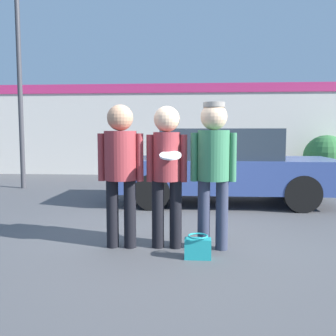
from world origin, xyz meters
TOP-DOWN VIEW (x-y plane):
  - ground_plane at (0.00, 0.00)m, footprint 56.00×56.00m
  - storefront_building at (0.00, 7.77)m, footprint 24.00×0.22m
  - person_left at (-0.65, -0.31)m, footprint 0.56×0.39m
  - person_middle_with_frisbee at (-0.08, -0.29)m, footprint 0.50×0.53m
  - person_right at (0.48, -0.31)m, footprint 0.55×0.38m
  - parked_car_near at (0.80, 2.76)m, footprint 4.37×1.78m
  - street_lamp at (-4.01, 4.48)m, footprint 1.21×0.35m
  - shrub at (4.23, 6.90)m, footprint 1.36×1.36m
  - handbag at (0.30, -0.68)m, footprint 0.30×0.23m

SIDE VIEW (x-z plane):
  - ground_plane at x=0.00m, z-range 0.00..0.00m
  - handbag at x=0.30m, z-range -0.01..0.27m
  - shrub at x=4.23m, z-range 0.00..1.36m
  - parked_car_near at x=0.80m, z-range 0.00..1.51m
  - person_middle_with_frisbee at x=-0.08m, z-range 0.17..1.92m
  - person_left at x=-0.65m, z-range 0.19..1.95m
  - person_right at x=0.48m, z-range 0.20..1.98m
  - storefront_building at x=0.00m, z-range 0.03..3.08m
  - street_lamp at x=-4.01m, z-range 0.68..7.35m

